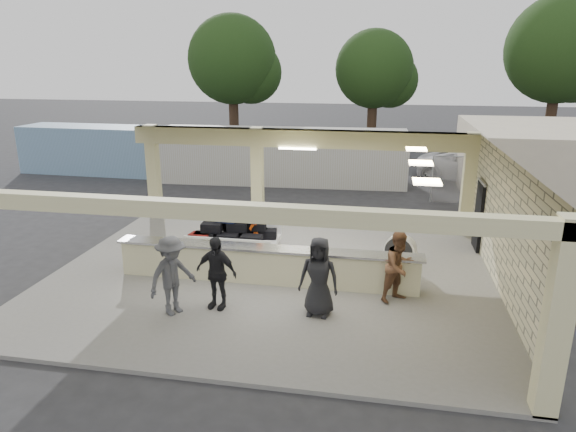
% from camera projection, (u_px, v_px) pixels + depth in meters
% --- Properties ---
extents(ground, '(120.00, 120.00, 0.00)m').
position_uv_depth(ground, '(270.00, 277.00, 14.29)').
color(ground, '#262629').
rests_on(ground, ground).
extents(pavilion, '(12.01, 10.00, 3.55)m').
position_uv_depth(pavilion, '(282.00, 225.00, 14.48)').
color(pavilion, slate).
rests_on(pavilion, ground).
extents(baggage_counter, '(8.20, 0.58, 0.98)m').
position_uv_depth(baggage_counter, '(266.00, 265.00, 13.65)').
color(baggage_counter, beige).
rests_on(baggage_counter, pavilion).
extents(luggage_cart, '(2.52, 1.56, 1.47)m').
position_uv_depth(luggage_cart, '(233.00, 235.00, 15.01)').
color(luggage_cart, white).
rests_on(luggage_cart, pavilion).
extents(drum_fan, '(0.95, 0.58, 1.00)m').
position_uv_depth(drum_fan, '(400.00, 250.00, 14.52)').
color(drum_fan, white).
rests_on(drum_fan, pavilion).
extents(baggage_handler, '(0.61, 0.66, 1.60)m').
position_uv_depth(baggage_handler, '(257.00, 235.00, 15.02)').
color(baggage_handler, '#D7430B').
rests_on(baggage_handler, pavilion).
extents(passenger_a, '(0.90, 0.87, 1.79)m').
position_uv_depth(passenger_a, '(399.00, 267.00, 12.46)').
color(passenger_a, brown).
rests_on(passenger_a, pavilion).
extents(passenger_b, '(1.10, 0.58, 1.79)m').
position_uv_depth(passenger_b, '(216.00, 273.00, 12.11)').
color(passenger_b, black).
rests_on(passenger_b, pavilion).
extents(passenger_c, '(1.01, 1.27, 1.90)m').
position_uv_depth(passenger_c, '(172.00, 275.00, 11.81)').
color(passenger_c, '#454649').
rests_on(passenger_c, pavilion).
extents(passenger_d, '(0.96, 0.47, 1.89)m').
position_uv_depth(passenger_d, '(319.00, 277.00, 11.76)').
color(passenger_d, black).
rests_on(passenger_d, pavilion).
extents(car_white_a, '(5.76, 3.60, 1.53)m').
position_uv_depth(car_white_a, '(474.00, 166.00, 25.50)').
color(car_white_a, white).
rests_on(car_white_a, ground).
extents(car_dark, '(4.17, 3.19, 1.33)m').
position_uv_depth(car_dark, '(470.00, 160.00, 27.65)').
color(car_dark, black).
rests_on(car_dark, ground).
extents(container_white, '(12.11, 2.95, 2.60)m').
position_uv_depth(container_white, '(282.00, 156.00, 25.11)').
color(container_white, '#B8B7B3').
rests_on(container_white, ground).
extents(container_blue, '(9.55, 2.51, 2.47)m').
position_uv_depth(container_blue, '(110.00, 150.00, 27.19)').
color(container_blue, '#7698BE').
rests_on(container_blue, ground).
extents(tree_left, '(6.60, 6.30, 9.00)m').
position_uv_depth(tree_left, '(237.00, 63.00, 36.73)').
color(tree_left, '#382619').
rests_on(tree_left, ground).
extents(tree_mid, '(6.00, 5.60, 8.00)m').
position_uv_depth(tree_mid, '(379.00, 72.00, 37.05)').
color(tree_mid, '#382619').
rests_on(tree_mid, ground).
extents(tree_right, '(7.20, 7.00, 10.00)m').
position_uv_depth(tree_right, '(564.00, 54.00, 33.65)').
color(tree_right, '#382619').
rests_on(tree_right, ground).
extents(adjacent_building, '(6.00, 8.00, 3.20)m').
position_uv_depth(adjacent_building, '(541.00, 164.00, 21.57)').
color(adjacent_building, beige).
rests_on(adjacent_building, ground).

